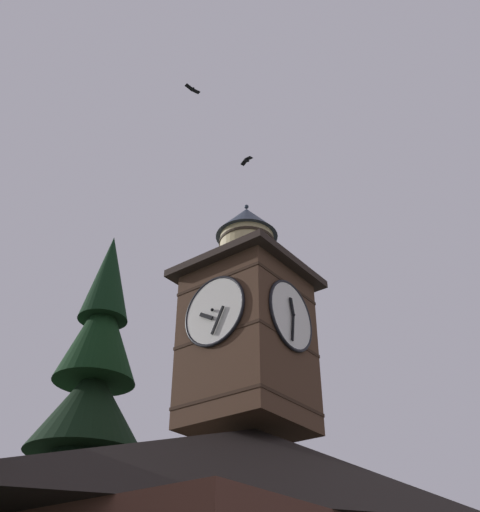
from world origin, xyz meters
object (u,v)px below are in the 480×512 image
Objects in this scene: pine_tree_behind at (82,465)px; clock_tower at (248,326)px; moon at (108,457)px; flying_bird_high at (193,89)px; flying_bird_low at (247,160)px.

clock_tower is at bearing 91.63° from pine_tree_behind.
moon is (-17.56, -26.84, 3.45)m from clock_tower.
pine_tree_behind reaches higher than clock_tower.
pine_tree_behind is 10.80× the size of moon.
flying_bird_high is at bearing 52.27° from moon.
pine_tree_behind is 26.71× the size of flying_bird_high.
clock_tower is 8.72m from flying_bird_high.
flying_bird_high reaches higher than clock_tower.
pine_tree_behind is at bearing -113.08° from flying_bird_high.
moon is (-17.76, -19.74, 6.79)m from pine_tree_behind.
clock_tower is at bearing 56.81° from moon.
clock_tower is at bearing 36.16° from flying_bird_low.
flying_bird_low is at bearing 58.04° from moon.
flying_bird_high reaches higher than pine_tree_behind.
moon is 34.31m from flying_bird_high.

